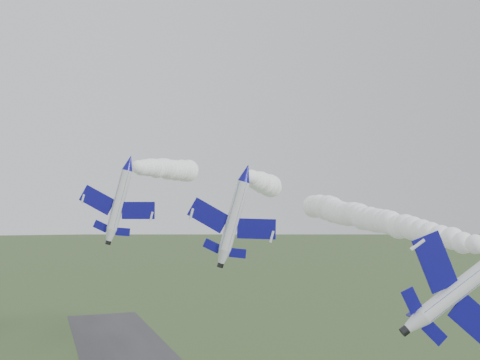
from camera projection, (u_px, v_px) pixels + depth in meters
name	position (u px, v px, depth m)	size (l,w,h in m)	color
smoke_trail_jet_lead	(362.00, 217.00, 83.36)	(4.97, 74.68, 4.97)	white
jet_pair_left	(129.00, 162.00, 65.92)	(9.21, 10.86, 3.40)	silver
smoke_trail_jet_pair_left	(171.00, 169.00, 103.45)	(5.11, 69.85, 5.11)	white
jet_pair_right	(246.00, 173.00, 71.29)	(11.49, 13.62, 4.40)	silver
smoke_trail_jet_pair_right	(263.00, 183.00, 110.00)	(5.35, 70.45, 5.35)	white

